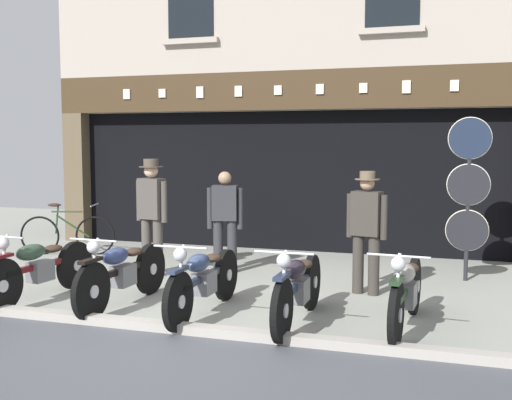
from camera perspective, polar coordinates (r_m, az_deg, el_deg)
The scene contains 13 objects.
ground at distance 6.03m, azimuth -14.08°, elevation -14.82°, with size 21.05×22.00×0.18m.
shop_facade at distance 13.16m, azimuth 4.35°, elevation 3.84°, with size 9.35×4.42×6.06m.
motorcycle_left at distance 8.37m, azimuth -19.42°, elevation -5.91°, with size 0.62×1.98×0.93m.
motorcycle_center_left at distance 7.80m, azimuth -12.27°, elevation -6.51°, with size 0.62×2.00×0.93m.
motorcycle_center at distance 7.30m, azimuth -4.89°, elevation -7.29°, with size 0.62×2.06×0.92m.
motorcycle_center_right at distance 6.90m, azimuth 3.89°, elevation -7.99°, with size 0.62×2.01×0.93m.
motorcycle_right at distance 6.91m, azimuth 13.71°, elevation -8.14°, with size 0.62×1.98×0.92m.
salesman_left at distance 9.43m, azimuth -9.63°, elevation -0.96°, with size 0.55×0.36×1.77m.
shopkeeper_center at distance 9.55m, azimuth -2.89°, elevation -1.59°, with size 0.55×0.29×1.57m.
salesman_right at distance 8.29m, azimuth 10.20°, elevation -2.46°, with size 0.55×0.33×1.64m.
tyre_sign_pole at distance 9.41m, azimuth 19.06°, elevation 1.19°, with size 0.61×0.06×2.39m.
advert_board_near at distance 12.06m, azimuth -4.45°, elevation 3.99°, with size 0.66×0.03×1.01m.
leaning_bicycle at distance 11.63m, azimuth -17.09°, elevation -3.00°, with size 1.65×0.65×0.95m.
Camera 1 is at (3.00, -5.78, 2.03)m, focal length 43.21 mm.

